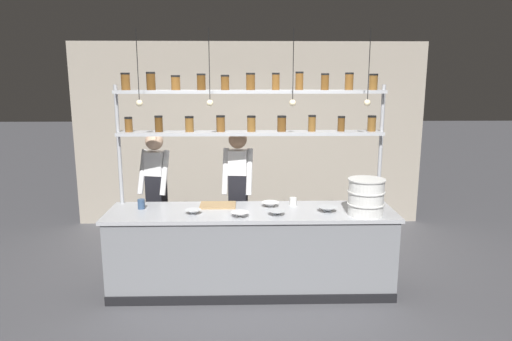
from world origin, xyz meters
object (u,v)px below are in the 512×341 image
Objects in this scene: prep_bowl_near_right at (327,209)px; prep_bowl_center_back at (276,213)px; cutting_board at (218,205)px; prep_bowl_far_left at (270,204)px; chef_center at (238,190)px; serving_cup_by_board at (141,204)px; prep_bowl_center_front at (193,212)px; spice_shelf_unit at (250,115)px; serving_cup_front at (293,201)px; chef_left at (156,190)px; prep_bowl_near_left at (240,215)px; container_stack at (366,197)px.

prep_bowl_center_back is at bearing -169.17° from prep_bowl_near_right.
cutting_board is 0.59m from prep_bowl_far_left.
chef_center reaches higher than serving_cup_by_board.
prep_bowl_center_front is at bearing -117.25° from chef_center.
spice_shelf_unit reaches higher than prep_bowl_far_left.
serving_cup_front reaches higher than prep_bowl_center_back.
prep_bowl_far_left is (-0.05, 0.32, 0.00)m from prep_bowl_center_back.
cutting_board is at bearing 150.60° from prep_bowl_center_back.
prep_bowl_near_right is (0.83, -0.40, -0.98)m from spice_shelf_unit.
chef_left is at bearing 85.33° from serving_cup_by_board.
prep_bowl_near_right is at bearing -25.89° from spice_shelf_unit.
spice_shelf_unit reaches higher than chef_center.
prep_bowl_center_back is at bearing -55.41° from chef_center.
prep_bowl_near_left is 0.74m from serving_cup_front.
chef_center is 1.57m from container_stack.
chef_center is 9.39× the size of prep_bowl_center_back.
spice_shelf_unit reaches higher than prep_bowl_center_back.
prep_bowl_center_back is at bearing -18.22° from chef_left.
spice_shelf_unit is 1.03m from prep_bowl_far_left.
prep_bowl_near_right is 1.96× the size of serving_cup_by_board.
prep_bowl_center_back reaches higher than cutting_board.
prep_bowl_near_left is 2.22× the size of serving_cup_front.
prep_bowl_center_back is (0.41, -0.77, -0.06)m from chef_center.
container_stack is 4.52× the size of serving_cup_front.
cutting_board is 1.22m from prep_bowl_near_right.
spice_shelf_unit is at bearing 11.09° from serving_cup_by_board.
cutting_board is (-0.37, -0.15, -1.00)m from spice_shelf_unit.
serving_cup_front reaches higher than prep_bowl_near_right.
spice_shelf_unit is at bearing -54.75° from chef_center.
chef_left is 1.72m from serving_cup_front.
serving_cup_front is at bearing -25.41° from chef_center.
spice_shelf_unit is 34.91× the size of serving_cup_front.
chef_center is (1.01, -0.11, 0.03)m from chef_left.
prep_bowl_near_right is 2.05m from serving_cup_by_board.
prep_bowl_far_left is at bearing 16.94° from prep_bowl_center_front.
chef_left reaches higher than prep_bowl_near_right.
prep_bowl_center_front is 0.63m from serving_cup_by_board.
cutting_board is 4.63× the size of serving_cup_front.
serving_cup_front is at bearing 152.06° from container_stack.
chef_center reaches higher than prep_bowl_center_front.
prep_bowl_far_left is (0.37, -0.45, -0.06)m from chef_center.
container_stack reaches higher than serving_cup_front.
serving_cup_front is (-0.34, 0.27, 0.02)m from prep_bowl_near_right.
cutting_board is 2.03× the size of prep_bowl_far_left.
prep_bowl_center_front is at bearing -19.29° from serving_cup_by_board.
serving_cup_by_board is (-2.04, 0.17, 0.03)m from prep_bowl_near_right.
serving_cup_by_board is (-1.48, 0.27, 0.03)m from prep_bowl_center_back.
spice_shelf_unit is 1.55m from container_stack.
chef_center is 0.85m from prep_bowl_center_front.
spice_shelf_unit reaches higher than prep_bowl_center_front.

